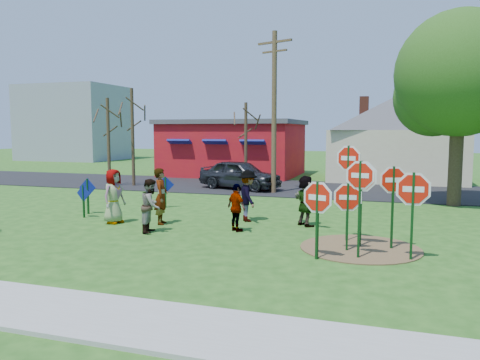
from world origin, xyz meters
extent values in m
plane|color=#214F16|center=(0.00, 0.00, 0.00)|extent=(120.00, 120.00, 0.00)
cube|color=#9E9E99|center=(0.00, -7.20, 0.04)|extent=(22.00, 1.80, 0.08)
cube|color=black|center=(0.00, 11.50, 0.02)|extent=(120.00, 7.50, 0.04)
cylinder|color=brown|center=(4.50, -1.00, 0.01)|extent=(3.20, 3.20, 0.03)
cube|color=#A3101D|center=(-5.50, 18.00, 1.80)|extent=(9.00, 7.00, 3.60)
cube|color=#4C4C51|center=(-5.50, 18.00, 3.75)|extent=(9.40, 7.40, 0.30)
cube|color=navy|center=(-8.00, 14.40, 2.40)|extent=(1.60, 0.78, 0.45)
cube|color=navy|center=(-5.50, 14.40, 2.40)|extent=(1.60, 0.78, 0.45)
cube|color=navy|center=(-3.00, 14.40, 2.40)|extent=(1.60, 0.78, 0.45)
cube|color=beige|center=(5.50, 18.00, 1.60)|extent=(8.00, 7.00, 3.20)
pyramid|color=#4C4C51|center=(5.50, 18.00, 5.40)|extent=(9.40, 9.40, 2.20)
cube|color=brown|center=(3.50, 17.00, 4.60)|extent=(0.55, 0.55, 1.40)
cube|color=brown|center=(7.50, 19.00, 4.60)|extent=(0.55, 0.55, 1.40)
cube|color=#8C939E|center=(-28.00, 30.00, 4.00)|extent=(10.00, 8.00, 8.00)
cube|color=#113E17|center=(3.54, -2.39, 0.96)|extent=(0.08, 0.09, 1.92)
cylinder|color=white|center=(3.54, -2.39, 1.54)|extent=(1.01, 0.39, 1.07)
cylinder|color=red|center=(3.54, -2.39, 1.54)|extent=(0.87, 0.34, 0.92)
cube|color=white|center=(3.54, -2.39, 1.54)|extent=(0.44, 0.17, 0.13)
cube|color=#113E17|center=(4.07, -0.22, 1.37)|extent=(0.07, 0.08, 2.73)
cylinder|color=white|center=(4.07, -0.22, 2.38)|extent=(0.93, 0.33, 0.98)
cylinder|color=red|center=(4.07, -0.22, 2.38)|extent=(0.80, 0.29, 0.84)
cube|color=white|center=(4.07, -0.22, 2.38)|extent=(0.41, 0.15, 0.12)
cylinder|color=gold|center=(4.07, -0.22, 2.38)|extent=(0.93, 0.33, 0.98)
cube|color=#113E17|center=(4.51, -2.01, 1.21)|extent=(0.06, 0.07, 2.42)
cylinder|color=white|center=(4.51, -2.01, 2.07)|extent=(0.95, 0.16, 0.96)
cylinder|color=red|center=(4.51, -2.01, 2.07)|extent=(0.82, 0.15, 0.83)
cube|color=white|center=(4.51, -2.01, 2.07)|extent=(0.42, 0.07, 0.12)
cube|color=#113E17|center=(5.29, -0.79, 1.11)|extent=(0.07, 0.08, 2.22)
cylinder|color=white|center=(5.29, -0.79, 1.86)|extent=(0.95, 0.30, 0.98)
cylinder|color=red|center=(5.29, -0.79, 1.86)|extent=(0.82, 0.26, 0.85)
cube|color=white|center=(5.29, -0.79, 1.86)|extent=(0.42, 0.13, 0.12)
cylinder|color=gold|center=(5.29, -0.79, 1.86)|extent=(0.95, 0.30, 0.98)
cube|color=#113E17|center=(4.17, -1.37, 0.90)|extent=(0.06, 0.07, 1.79)
cylinder|color=white|center=(4.17, -1.37, 1.43)|extent=(0.99, 0.16, 1.00)
cylinder|color=red|center=(4.17, -1.37, 1.43)|extent=(0.86, 0.14, 0.86)
cube|color=white|center=(4.17, -1.37, 1.43)|extent=(0.44, 0.07, 0.12)
cube|color=#113E17|center=(5.74, -1.79, 1.08)|extent=(0.06, 0.08, 2.16)
cylinder|color=white|center=(5.74, -1.79, 1.75)|extent=(1.11, 0.04, 1.11)
cylinder|color=red|center=(5.74, -1.79, 1.75)|extent=(0.96, 0.04, 0.96)
cube|color=white|center=(5.74, -1.79, 1.75)|extent=(0.49, 0.01, 0.14)
cylinder|color=gold|center=(5.74, -1.79, 1.75)|extent=(1.11, 0.03, 1.11)
cube|color=#113E17|center=(4.47, -0.77, 1.17)|extent=(0.07, 0.08, 2.35)
cylinder|color=white|center=(4.47, -0.77, 1.93)|extent=(1.13, 0.19, 1.14)
cylinder|color=red|center=(4.47, -0.77, 1.93)|extent=(0.98, 0.17, 0.98)
cube|color=white|center=(4.47, -0.77, 1.93)|extent=(0.50, 0.08, 0.14)
cube|color=#113E17|center=(-5.38, 0.56, 0.60)|extent=(0.06, 0.07, 1.19)
cube|color=navy|center=(-5.38, 0.56, 0.89)|extent=(0.63, 0.14, 0.64)
cube|color=#113E17|center=(-5.70, 1.27, 0.67)|extent=(0.06, 0.07, 1.35)
cube|color=navy|center=(-5.70, 1.27, 1.01)|extent=(0.72, 0.02, 0.72)
cube|color=#113E17|center=(-3.56, 3.49, 0.64)|extent=(0.08, 0.08, 1.28)
cube|color=navy|center=(-3.56, 3.49, 0.95)|extent=(0.67, 0.27, 0.71)
imported|color=#3D5584|center=(-3.75, 0.01, 0.93)|extent=(0.73, 0.99, 1.86)
imported|color=#2A6A64|center=(-2.14, 0.38, 0.95)|extent=(0.64, 0.80, 1.90)
imported|color=brown|center=(-1.84, -0.88, 0.84)|extent=(0.79, 0.93, 1.67)
imported|color=#333439|center=(0.51, 1.74, 0.90)|extent=(1.17, 1.34, 1.79)
imported|color=#422B54|center=(0.66, 0.03, 0.76)|extent=(0.93, 0.83, 1.51)
imported|color=#205535|center=(2.57, 1.57, 0.84)|extent=(1.46, 1.45, 1.68)
imported|color=#343339|center=(-2.50, 10.14, 0.82)|extent=(4.91, 3.05, 1.56)
cylinder|color=#4C3823|center=(-0.40, 9.20, 4.01)|extent=(0.25, 0.25, 8.02)
cube|color=#4C3823|center=(-0.40, 9.20, 7.49)|extent=(1.88, 0.78, 0.11)
cube|color=#4C3823|center=(-0.40, 9.20, 7.04)|extent=(1.37, 0.58, 0.09)
cylinder|color=#382819|center=(7.79, 7.71, 2.20)|extent=(0.56, 0.56, 4.40)
sphere|color=#244813|center=(7.79, 7.71, 5.50)|extent=(5.20, 5.20, 5.20)
sphere|color=#244813|center=(6.89, 8.51, 4.60)|extent=(3.40, 3.40, 3.40)
cylinder|color=#382819|center=(-9.86, 9.00, 2.49)|extent=(0.18, 0.18, 4.97)
cylinder|color=#382819|center=(-2.75, 12.03, 2.38)|extent=(0.18, 0.18, 4.76)
cylinder|color=#382819|center=(-8.77, 9.76, 2.77)|extent=(0.18, 0.18, 5.54)
camera|label=1|loc=(5.20, -13.67, 3.14)|focal=35.00mm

